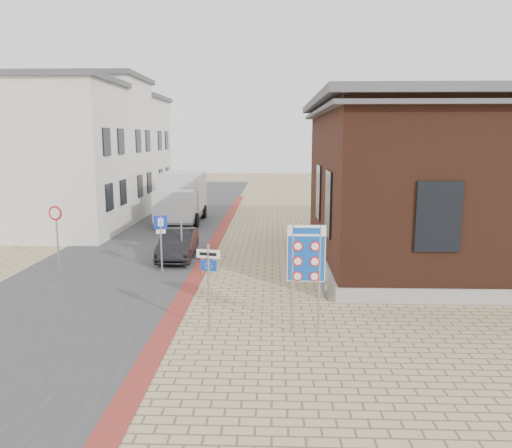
% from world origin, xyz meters
% --- Properties ---
extents(ground, '(120.00, 120.00, 0.00)m').
position_xyz_m(ground, '(0.00, 0.00, 0.00)').
color(ground, tan).
rests_on(ground, ground).
extents(road_strip, '(7.00, 60.00, 0.02)m').
position_xyz_m(road_strip, '(-5.50, 15.00, 0.01)').
color(road_strip, '#38383A').
rests_on(road_strip, ground).
extents(curb_strip, '(0.60, 40.00, 0.02)m').
position_xyz_m(curb_strip, '(-2.00, 10.00, 0.01)').
color(curb_strip, maroon).
rests_on(curb_strip, ground).
extents(brick_building, '(13.00, 13.00, 6.80)m').
position_xyz_m(brick_building, '(8.99, 7.00, 3.49)').
color(brick_building, gray).
rests_on(brick_building, ground).
extents(townhouse_near, '(7.40, 6.40, 8.30)m').
position_xyz_m(townhouse_near, '(-10.99, 12.00, 4.17)').
color(townhouse_near, silver).
rests_on(townhouse_near, ground).
extents(townhouse_mid, '(7.40, 6.40, 9.10)m').
position_xyz_m(townhouse_mid, '(-10.99, 18.00, 4.57)').
color(townhouse_mid, silver).
rests_on(townhouse_mid, ground).
extents(townhouse_far, '(7.40, 6.40, 8.30)m').
position_xyz_m(townhouse_far, '(-10.99, 24.00, 4.17)').
color(townhouse_far, silver).
rests_on(townhouse_far, ground).
extents(bike_rack, '(0.08, 1.80, 0.60)m').
position_xyz_m(bike_rack, '(2.65, 2.20, 0.26)').
color(bike_rack, slate).
rests_on(bike_rack, ground).
extents(sedan, '(1.45, 3.90, 1.28)m').
position_xyz_m(sedan, '(-3.20, 6.74, 0.64)').
color(sedan, black).
rests_on(sedan, ground).
extents(box_truck, '(2.55, 5.91, 3.09)m').
position_xyz_m(box_truck, '(-4.72, 16.21, 1.60)').
color(box_truck, slate).
rests_on(box_truck, ground).
extents(border_sign, '(1.01, 0.08, 2.96)m').
position_xyz_m(border_sign, '(1.79, -1.50, 2.13)').
color(border_sign, gray).
rests_on(border_sign, ground).
extents(essen_sign, '(0.65, 0.18, 2.42)m').
position_xyz_m(essen_sign, '(-0.80, -1.50, 1.60)').
color(essen_sign, gray).
rests_on(essen_sign, ground).
extents(parking_sign, '(0.49, 0.20, 2.32)m').
position_xyz_m(parking_sign, '(-3.43, 4.50, 1.56)').
color(parking_sign, gray).
rests_on(parking_sign, ground).
extents(yield_sign, '(0.89, 0.32, 2.57)m').
position_xyz_m(yield_sign, '(-2.90, 6.00, 1.97)').
color(yield_sign, gray).
rests_on(yield_sign, ground).
extents(speed_sign, '(0.59, 0.15, 2.53)m').
position_xyz_m(speed_sign, '(-7.77, 5.07, 1.71)').
color(speed_sign, gray).
rests_on(speed_sign, ground).
extents(bollard, '(0.09, 0.09, 0.89)m').
position_xyz_m(bollard, '(-1.80, 4.28, 0.44)').
color(bollard, '#F1600C').
rests_on(bollard, ground).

